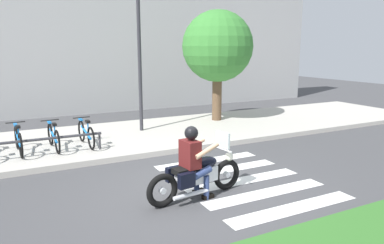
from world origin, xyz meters
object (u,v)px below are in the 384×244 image
bicycle_3 (86,134)px  tree_near_rack (218,47)px  rider (194,157)px  bike_rack (38,141)px  bicycle_1 (18,140)px  bicycle_2 (54,137)px  street_lamp (139,49)px  motorcycle (197,175)px

bicycle_3 → tree_near_rack: 5.95m
rider → bike_rack: (-2.46, 3.79, -0.27)m
bicycle_3 → tree_near_rack: tree_near_rack is taller
bicycle_1 → bicycle_2: (0.86, 0.00, -0.01)m
bicycle_1 → street_lamp: size_ratio=0.35×
rider → bicycle_1: 5.23m
bike_rack → street_lamp: street_lamp is taller
bicycle_2 → bike_rack: 0.70m
bicycle_2 → tree_near_rack: (6.08, 1.56, 2.40)m
rider → street_lamp: (0.88, 5.50, 2.01)m
motorcycle → rider: size_ratio=1.50×
bicycle_1 → bike_rack: 0.70m
bicycle_2 → street_lamp: street_lamp is taller
rider → tree_near_rack: bearing=55.5°
rider → bicycle_3: 4.51m
bicycle_2 → street_lamp: bearing=21.7°
street_lamp → bike_rack: bearing=-152.8°
motorcycle → rider: 0.38m
motorcycle → bike_rack: size_ratio=0.68×
bike_rack → street_lamp: size_ratio=0.67×
bike_rack → rider: bearing=-57.0°
motorcycle → street_lamp: 6.04m
bike_rack → tree_near_rack: size_ratio=0.75×
rider → tree_near_rack: (4.05, 5.90, 2.07)m
motorcycle → bicycle_3: motorcycle is taller
bicycle_1 → street_lamp: (3.77, 1.16, 2.33)m
motorcycle → street_lamp: bearing=81.7°
motorcycle → tree_near_rack: 7.52m
street_lamp → bicycle_1: bearing=-162.9°
motorcycle → bike_rack: 4.56m
bicycle_1 → bicycle_3: bearing=0.0°
bicycle_2 → street_lamp: size_ratio=0.34×
motorcycle → bicycle_1: motorcycle is taller
motorcycle → tree_near_rack: (3.98, 5.89, 2.44)m
motorcycle → street_lamp: size_ratio=0.45×
bicycle_1 → tree_near_rack: (6.94, 1.56, 2.39)m
street_lamp → tree_near_rack: size_ratio=1.12×
bicycle_3 → street_lamp: 3.32m
bicycle_3 → bike_rack: bicycle_3 is taller
rider → tree_near_rack: tree_near_rack is taller
bike_rack → bicycle_3: bearing=23.2°
motorcycle → bike_rack: motorcycle is taller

